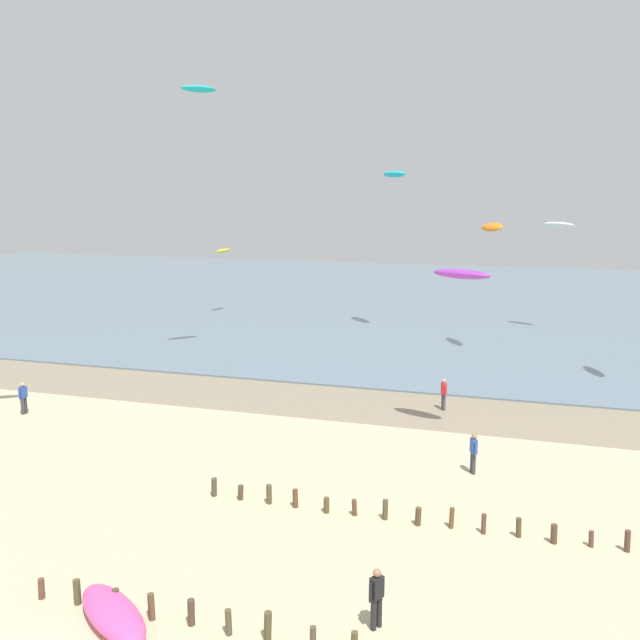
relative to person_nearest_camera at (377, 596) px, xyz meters
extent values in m
cube|color=gray|center=(-7.20, 18.63, -0.91)|extent=(120.00, 5.98, 0.01)
cube|color=slate|center=(-7.20, 56.62, -0.87)|extent=(160.00, 70.00, 0.10)
cylinder|color=brown|center=(-9.42, -1.36, -0.61)|extent=(0.20, 0.19, 0.62)
cylinder|color=#4B462A|center=(-8.29, -1.28, -0.56)|extent=(0.23, 0.24, 0.73)
cylinder|color=#4C392B|center=(-7.08, -1.25, -0.60)|extent=(0.20, 0.21, 0.64)
cylinder|color=brown|center=(-5.92, -1.33, -0.55)|extent=(0.22, 0.22, 0.75)
cylinder|color=#4A392A|center=(-4.77, -1.26, -0.55)|extent=(0.21, 0.20, 0.75)
cylinder|color=brown|center=(-3.65, -1.35, -0.56)|extent=(0.19, 0.18, 0.72)
cylinder|color=#4D452C|center=(-2.59, -1.25, -0.53)|extent=(0.23, 0.20, 0.79)
cylinder|color=#4D4631|center=(-1.37, -1.26, -0.62)|extent=(0.16, 0.17, 0.60)
cylinder|color=#49442D|center=(-7.53, 6.09, -0.56)|extent=(0.24, 0.23, 0.73)
cylinder|color=#4B3D2C|center=(-6.44, 6.10, -0.64)|extent=(0.23, 0.21, 0.57)
cylinder|color=brown|center=(-5.30, 6.09, -0.55)|extent=(0.22, 0.22, 0.74)
cylinder|color=brown|center=(-4.27, 6.09, -0.58)|extent=(0.23, 0.23, 0.70)
cylinder|color=brown|center=(-3.06, 5.99, -0.63)|extent=(0.21, 0.22, 0.58)
cylinder|color=brown|center=(-2.04, 6.06, -0.62)|extent=(0.21, 0.19, 0.61)
cylinder|color=brown|center=(-0.92, 6.07, -0.55)|extent=(0.20, 0.20, 0.74)
cylinder|color=brown|center=(0.26, 5.96, -0.59)|extent=(0.23, 0.23, 0.66)
cylinder|color=brown|center=(1.39, 6.10, -0.55)|extent=(0.18, 0.20, 0.74)
cylinder|color=brown|center=(2.47, 6.00, -0.57)|extent=(0.16, 0.18, 0.71)
cylinder|color=#4C4028|center=(3.61, 6.08, -0.58)|extent=(0.20, 0.19, 0.69)
cylinder|color=brown|center=(4.73, 5.98, -0.59)|extent=(0.23, 0.23, 0.67)
cylinder|color=brown|center=(5.89, 6.10, -0.65)|extent=(0.18, 0.18, 0.55)
cylinder|color=#51382C|center=(6.97, 6.09, -0.56)|extent=(0.21, 0.19, 0.73)
cylinder|color=#232328|center=(-0.06, -0.09, -0.48)|extent=(0.16, 0.16, 0.88)
cylinder|color=#232328|center=(0.06, 0.09, -0.48)|extent=(0.16, 0.16, 0.88)
cube|color=black|center=(0.00, 0.00, 0.26)|extent=(0.37, 0.42, 0.60)
sphere|color=#9E7051|center=(0.00, 0.00, 0.68)|extent=(0.22, 0.22, 0.22)
cylinder|color=black|center=(-0.12, -0.21, 0.21)|extent=(0.09, 0.09, 0.52)
cylinder|color=black|center=(0.12, 0.21, 0.21)|extent=(0.09, 0.09, 0.52)
cylinder|color=#4C4C56|center=(-0.22, 18.94, -0.48)|extent=(0.16, 0.16, 0.88)
cylinder|color=#4C4C56|center=(-0.31, 19.14, -0.48)|extent=(0.16, 0.16, 0.88)
cube|color=red|center=(-0.27, 19.04, 0.26)|extent=(0.35, 0.42, 0.60)
sphere|color=tan|center=(-0.27, 19.04, 0.68)|extent=(0.22, 0.22, 0.22)
cylinder|color=red|center=(-0.17, 18.82, 0.21)|extent=(0.09, 0.09, 0.52)
cylinder|color=red|center=(-0.37, 19.26, 0.21)|extent=(0.09, 0.09, 0.52)
cylinder|color=#383842|center=(-21.21, 12.13, -0.48)|extent=(0.16, 0.16, 0.88)
cylinder|color=#383842|center=(-21.18, 12.35, -0.48)|extent=(0.16, 0.16, 0.88)
cube|color=#2D4CA5|center=(-21.19, 12.24, 0.26)|extent=(0.27, 0.39, 0.60)
sphere|color=tan|center=(-21.19, 12.24, 0.68)|extent=(0.22, 0.22, 0.22)
cylinder|color=#2D4CA5|center=(-21.22, 12.00, 0.21)|extent=(0.09, 0.09, 0.52)
cylinder|color=#2D4CA5|center=(-21.16, 12.48, 0.21)|extent=(0.09, 0.09, 0.52)
cylinder|color=#383842|center=(1.74, 11.15, -0.48)|extent=(0.16, 0.16, 0.88)
cylinder|color=#383842|center=(1.82, 10.94, -0.48)|extent=(0.16, 0.16, 0.88)
cube|color=#2D4CA5|center=(1.78, 11.04, 0.26)|extent=(0.34, 0.42, 0.60)
sphere|color=#9E7051|center=(1.78, 11.04, 0.68)|extent=(0.22, 0.22, 0.22)
cylinder|color=#2D4CA5|center=(1.69, 11.27, 0.21)|extent=(0.09, 0.09, 0.52)
cylinder|color=#2D4CA5|center=(1.87, 10.82, 0.21)|extent=(0.09, 0.09, 0.52)
ellipsoid|color=#E54C99|center=(-6.77, -1.85, -0.59)|extent=(3.34, 2.83, 0.65)
ellipsoid|color=orange|center=(1.30, 32.66, 8.10)|extent=(2.23, 3.05, 0.85)
ellipsoid|color=white|center=(6.12, 41.97, 7.88)|extent=(2.78, 2.07, 0.69)
ellipsoid|color=purple|center=(0.69, 15.41, 6.79)|extent=(2.93, 1.85, 0.54)
ellipsoid|color=#19B2B7|center=(-6.55, 38.10, 11.86)|extent=(2.80, 3.13, 0.59)
ellipsoid|color=yellow|center=(-23.17, 42.05, 5.11)|extent=(1.02, 2.20, 0.46)
ellipsoid|color=#19B2B7|center=(-16.88, 25.07, 16.91)|extent=(2.23, 2.27, 0.56)
camera|label=1|loc=(3.10, -15.97, 10.48)|focal=38.10mm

